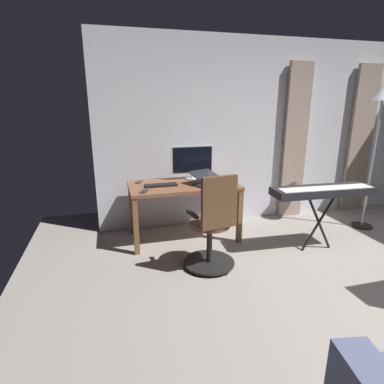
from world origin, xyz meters
name	(u,v)px	position (x,y,z in m)	size (l,w,h in m)	color
back_room_partition	(270,132)	(0.00, -2.63, 1.30)	(5.09, 0.10, 2.61)	silver
curtain_left_panel	(360,140)	(-1.55, -2.52, 1.15)	(0.41, 0.06, 2.30)	gray
curtain_right_panel	(295,143)	(-0.37, -2.52, 1.15)	(0.37, 0.06, 2.30)	gray
desk	(184,191)	(1.45, -2.12, 0.64)	(1.38, 0.72, 0.74)	brown
office_chair	(213,227)	(1.35, -1.25, 0.48)	(0.56, 0.56, 1.06)	black
computer_monitor	(192,161)	(1.27, -2.36, 0.99)	(0.58, 0.18, 0.46)	silver
computer_keyboard	(161,185)	(1.75, -2.09, 0.75)	(0.40, 0.13, 0.02)	black
laptop	(207,181)	(1.18, -2.01, 0.79)	(0.43, 0.43, 0.16)	#232328
computer_mouse	(210,177)	(1.03, -2.32, 0.75)	(0.06, 0.10, 0.04)	white
cell_phone_face_up	(139,182)	(1.99, -2.35, 0.74)	(0.07, 0.14, 0.01)	#232328
cell_phone_by_monitor	(144,191)	(1.98, -1.89, 0.74)	(0.07, 0.14, 0.01)	black
piano_keyboard	(323,192)	(-0.03, -1.35, 0.73)	(1.22, 0.38, 0.80)	black
floor_lamp	(381,106)	(-1.13, -1.80, 1.70)	(0.35, 0.35, 1.97)	black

